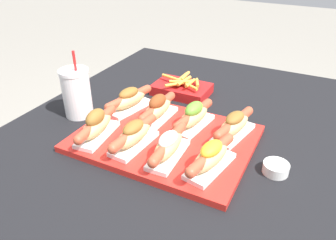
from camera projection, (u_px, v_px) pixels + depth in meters
The scene contains 13 objects.
patio_table at pixel (190, 212), 1.18m from camera, with size 1.03×1.15×0.74m.
serving_tray at pixel (165, 138), 0.91m from camera, with size 0.47×0.36×0.02m.
hot_dog_0 at pixel (96, 125), 0.89m from camera, with size 0.08×0.19×0.08m.
hot_dog_1 at pixel (134, 135), 0.85m from camera, with size 0.07×0.20×0.07m.
hot_dog_2 at pixel (168, 146), 0.81m from camera, with size 0.07×0.20×0.07m.
hot_dog_3 at pixel (211, 157), 0.77m from camera, with size 0.09×0.19×0.07m.
hot_dog_4 at pixel (129, 100), 1.02m from camera, with size 0.09×0.19×0.07m.
hot_dog_5 at pixel (158, 109), 0.97m from camera, with size 0.06×0.20×0.08m.
hot_dog_6 at pixel (194, 116), 0.93m from camera, with size 0.08×0.19×0.08m.
hot_dog_7 at pixel (234, 125), 0.89m from camera, with size 0.09×0.19×0.07m.
sauce_bowl at pixel (276, 168), 0.79m from camera, with size 0.06×0.06×0.03m.
drink_cup at pixel (77, 93), 1.01m from camera, with size 0.09×0.09×0.21m.
fries_basket at pixel (182, 88), 1.17m from camera, with size 0.20×0.14×0.06m.
Camera 1 is at (0.31, -0.79, 1.25)m, focal length 35.00 mm.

